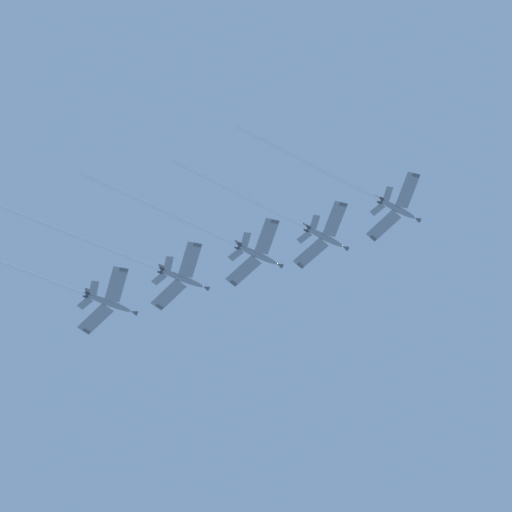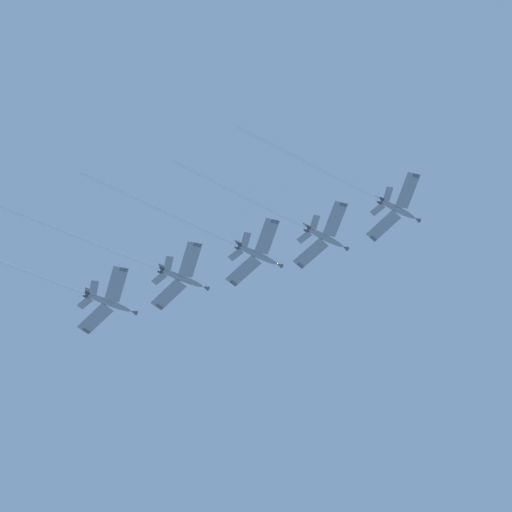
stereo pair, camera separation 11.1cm
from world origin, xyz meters
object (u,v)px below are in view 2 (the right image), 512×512
object	(u,v)px
jet_third	(221,238)
jet_fourth	(149,265)
jet_second	(296,223)
jet_fifth	(78,291)
jet_lead	(366,193)

from	to	relation	value
jet_third	jet_fourth	size ratio (longest dim) A/B	1.04
jet_second	jet_fourth	bearing A→B (deg)	-70.74
jet_second	jet_fifth	world-z (taller)	jet_second
jet_lead	jet_fifth	world-z (taller)	jet_lead
jet_lead	jet_fifth	bearing A→B (deg)	-74.04
jet_second	jet_fifth	bearing A→B (deg)	-72.17
jet_third	jet_fifth	xyz separation A→B (m)	(8.45, -33.82, -6.40)
jet_fifth	jet_fourth	bearing A→B (deg)	104.84
jet_fourth	jet_fifth	distance (m)	17.38
jet_fourth	jet_fifth	bearing A→B (deg)	-75.16
jet_second	jet_fifth	distance (m)	53.81
jet_second	jet_fourth	world-z (taller)	jet_second
jet_third	jet_lead	bearing A→B (deg)	107.84
jet_second	jet_third	world-z (taller)	jet_second
jet_third	jet_fourth	bearing A→B (deg)	-76.74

